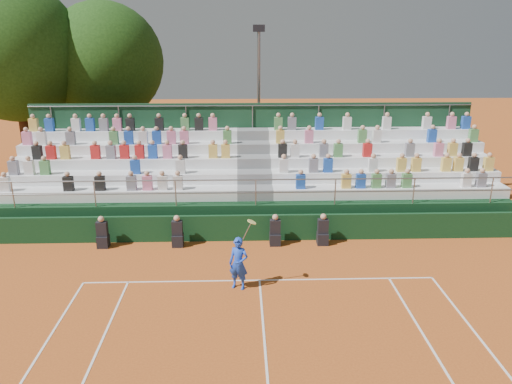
{
  "coord_description": "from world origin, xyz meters",
  "views": [
    {
      "loc": [
        -0.56,
        -14.06,
        7.43
      ],
      "look_at": [
        0.0,
        3.5,
        1.8
      ],
      "focal_mm": 35.0,
      "sensor_mm": 36.0,
      "label": 1
    }
  ],
  "objects_px": {
    "tree_west": "(14,52)",
    "tennis_player": "(239,263)",
    "floodlight_mast": "(259,90)",
    "tree_east": "(105,62)"
  },
  "relations": [
    {
      "from": "tennis_player",
      "to": "floodlight_mast",
      "type": "xyz_separation_m",
      "value": [
        1.07,
        12.78,
        3.75
      ]
    },
    {
      "from": "tennis_player",
      "to": "floodlight_mast",
      "type": "relative_size",
      "value": 0.28
    },
    {
      "from": "tennis_player",
      "to": "tree_west",
      "type": "height_order",
      "value": "tree_west"
    },
    {
      "from": "tennis_player",
      "to": "tree_west",
      "type": "distance_m",
      "value": 17.67
    },
    {
      "from": "tree_east",
      "to": "floodlight_mast",
      "type": "distance_m",
      "value": 8.38
    },
    {
      "from": "tree_west",
      "to": "tennis_player",
      "type": "bearing_deg",
      "value": -48.25
    },
    {
      "from": "tree_east",
      "to": "floodlight_mast",
      "type": "xyz_separation_m",
      "value": [
        8.17,
        -1.24,
        -1.36
      ]
    },
    {
      "from": "tree_west",
      "to": "floodlight_mast",
      "type": "bearing_deg",
      "value": 1.38
    },
    {
      "from": "tree_east",
      "to": "floodlight_mast",
      "type": "height_order",
      "value": "tree_east"
    },
    {
      "from": "tree_west",
      "to": "tree_east",
      "type": "bearing_deg",
      "value": 20.71
    }
  ]
}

